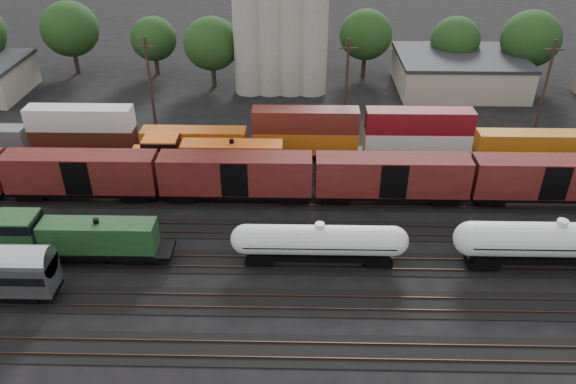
{
  "coord_description": "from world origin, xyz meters",
  "views": [
    {
      "loc": [
        6.3,
        -43.3,
        30.23
      ],
      "look_at": [
        5.32,
        2.0,
        3.0
      ],
      "focal_mm": 35.0,
      "sensor_mm": 36.0,
      "label": 1
    }
  ],
  "objects_px": {
    "green_locomotive": "(66,238)",
    "tank_car_a": "(319,242)",
    "grain_silo": "(279,15)",
    "orange_locomotive": "(204,156)"
  },
  "relations": [
    {
      "from": "tank_car_a",
      "to": "grain_silo",
      "type": "distance_m",
      "value": 42.23
    },
    {
      "from": "tank_car_a",
      "to": "orange_locomotive",
      "type": "bearing_deg",
      "value": 128.58
    },
    {
      "from": "green_locomotive",
      "to": "orange_locomotive",
      "type": "bearing_deg",
      "value": 57.74
    },
    {
      "from": "green_locomotive",
      "to": "tank_car_a",
      "type": "bearing_deg",
      "value": -0.0
    },
    {
      "from": "green_locomotive",
      "to": "tank_car_a",
      "type": "xyz_separation_m",
      "value": [
        21.43,
        -0.0,
        -0.09
      ]
    },
    {
      "from": "tank_car_a",
      "to": "orange_locomotive",
      "type": "relative_size",
      "value": 0.84
    },
    {
      "from": "green_locomotive",
      "to": "orange_locomotive",
      "type": "xyz_separation_m",
      "value": [
        9.47,
        15.0,
        0.1
      ]
    },
    {
      "from": "green_locomotive",
      "to": "grain_silo",
      "type": "height_order",
      "value": "grain_silo"
    },
    {
      "from": "grain_silo",
      "to": "tank_car_a",
      "type": "bearing_deg",
      "value": -83.3
    },
    {
      "from": "orange_locomotive",
      "to": "grain_silo",
      "type": "distance_m",
      "value": 28.34
    }
  ]
}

